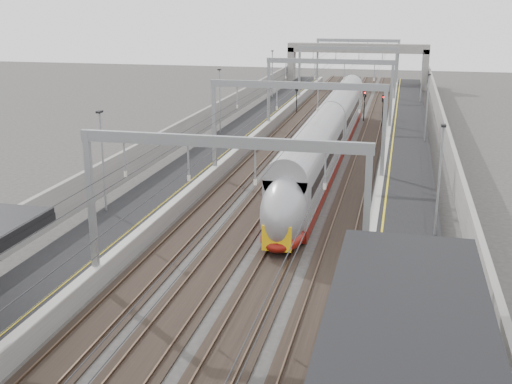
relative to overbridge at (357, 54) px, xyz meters
The scene contains 11 objects.
platform_left 55.79m from the overbridge, 98.28° to the right, with size 4.00×120.00×1.00m, color black.
platform_right 55.79m from the overbridge, 81.72° to the right, with size 4.00×120.00×1.00m, color black.
tracks 55.25m from the overbridge, 90.00° to the right, with size 11.40×140.00×0.20m.
overhead_line 48.39m from the overbridge, 90.00° to the right, with size 13.00×140.00×6.60m.
overbridge is the anchor object (origin of this frame).
wall_left 56.25m from the overbridge, 101.51° to the right, with size 0.30×120.00×3.20m, color slate.
wall_right 56.25m from the overbridge, 78.49° to the right, with size 0.30×120.00×3.20m, color slate.
train 51.91m from the overbridge, 88.34° to the right, with size 2.51×45.70×3.97m.
signal_green 27.22m from the overbridge, 101.08° to the right, with size 0.32×0.32×3.48m.
signal_red_near 30.32m from the overbridge, 83.91° to the right, with size 0.32×0.32×3.48m.
signal_red_far 33.78m from the overbridge, 80.77° to the right, with size 0.32×0.32×3.48m.
Camera 1 is at (7.48, -3.87, 13.07)m, focal length 45.00 mm.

